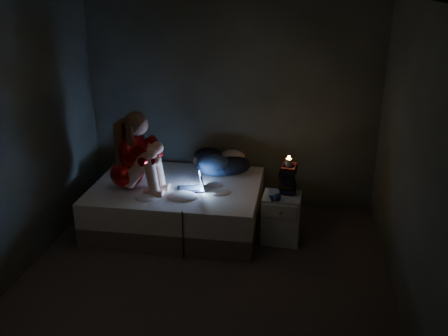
% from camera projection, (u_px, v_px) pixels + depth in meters
% --- Properties ---
extents(floor, '(3.60, 3.80, 0.02)m').
position_uv_depth(floor, '(203.00, 281.00, 4.85)').
color(floor, '#37302D').
rests_on(floor, ground).
extents(wall_back, '(3.60, 0.02, 2.60)m').
position_uv_depth(wall_back, '(231.00, 104.00, 6.14)').
color(wall_back, '#2A2E25').
rests_on(wall_back, ground).
extents(wall_front, '(3.60, 0.02, 2.60)m').
position_uv_depth(wall_front, '(130.00, 274.00, 2.62)').
color(wall_front, '#2A2E25').
rests_on(wall_front, ground).
extents(wall_left, '(0.02, 3.80, 2.60)m').
position_uv_depth(wall_left, '(11.00, 145.00, 4.64)').
color(wall_left, '#2A2E25').
rests_on(wall_left, ground).
extents(wall_right, '(0.02, 3.80, 2.60)m').
position_uv_depth(wall_right, '(415.00, 166.00, 4.12)').
color(wall_right, '#2A2E25').
rests_on(wall_right, ground).
extents(bed, '(1.91, 1.43, 0.52)m').
position_uv_depth(bed, '(178.00, 205.00, 5.84)').
color(bed, '#B8B5AC').
rests_on(bed, ground).
extents(pillow, '(0.44, 0.31, 0.13)m').
position_uv_depth(pillow, '(133.00, 169.00, 6.05)').
color(pillow, white).
rests_on(pillow, bed).
extents(woman, '(0.60, 0.43, 0.92)m').
position_uv_depth(woman, '(126.00, 151.00, 5.47)').
color(woman, maroon).
rests_on(woman, bed).
extents(laptop, '(0.35, 0.29, 0.21)m').
position_uv_depth(laptop, '(191.00, 181.00, 5.56)').
color(laptop, black).
rests_on(laptop, bed).
extents(clothes_pile, '(0.68, 0.62, 0.33)m').
position_uv_depth(clothes_pile, '(217.00, 160.00, 6.03)').
color(clothes_pile, navy).
rests_on(clothes_pile, bed).
extents(nightstand, '(0.43, 0.38, 0.54)m').
position_uv_depth(nightstand, '(281.00, 218.00, 5.51)').
color(nightstand, silver).
rests_on(nightstand, ground).
extents(book_stack, '(0.19, 0.25, 0.34)m').
position_uv_depth(book_stack, '(288.00, 178.00, 5.43)').
color(book_stack, black).
rests_on(book_stack, nightstand).
extents(candle, '(0.07, 0.07, 0.08)m').
position_uv_depth(candle, '(289.00, 160.00, 5.35)').
color(candle, beige).
rests_on(candle, book_stack).
extents(phone, '(0.11, 0.15, 0.01)m').
position_uv_depth(phone, '(274.00, 199.00, 5.32)').
color(phone, black).
rests_on(phone, nightstand).
extents(blue_orb, '(0.08, 0.08, 0.08)m').
position_uv_depth(blue_orb, '(278.00, 197.00, 5.27)').
color(blue_orb, navy).
rests_on(blue_orb, nightstand).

